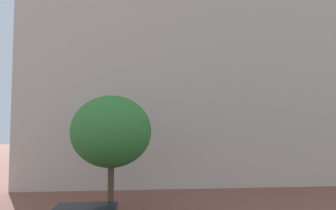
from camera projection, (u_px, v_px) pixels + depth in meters
landmark_building at (182, 74)px, 29.21m from camera, size 28.15×13.72×32.03m
tree_curb_far at (111, 132)px, 16.12m from camera, size 4.40×4.40×6.49m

